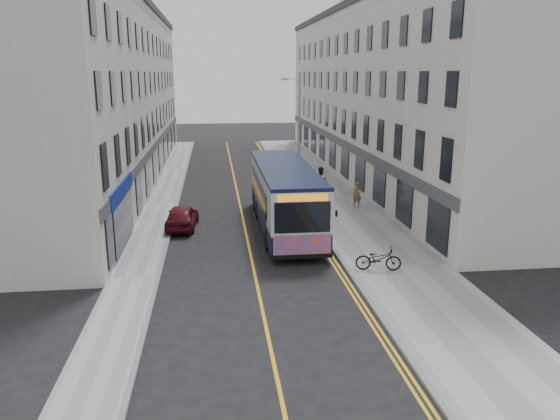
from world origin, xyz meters
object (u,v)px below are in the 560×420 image
object	(u,v)px
pedestrian_near	(357,195)
city_bus	(285,195)
pedestrian_far	(321,180)
car_white	(275,171)
streetlamp	(298,131)
car_maroon	(182,217)
bicycle	(378,259)

from	to	relation	value
pedestrian_near	city_bus	bearing A→B (deg)	-149.13
pedestrian_far	car_white	xyz separation A→B (m)	(-2.54, 6.33, -0.38)
streetlamp	car_maroon	xyz separation A→B (m)	(-7.57, -7.69, -3.73)
city_bus	pedestrian_far	size ratio (longest dim) A/B	6.39
pedestrian_far	bicycle	bearing A→B (deg)	-130.03
streetlamp	pedestrian_near	world-z (taller)	streetlamp
bicycle	pedestrian_near	xyz separation A→B (m)	(2.00, 11.11, 0.28)
pedestrian_far	car_white	size ratio (longest dim) A/B	0.45
pedestrian_far	streetlamp	bearing A→B (deg)	122.63
streetlamp	bicycle	size ratio (longest dim) A/B	4.16
car_maroon	car_white	bearing A→B (deg)	-111.63
bicycle	pedestrian_far	distance (m)	15.13
car_white	pedestrian_far	bearing A→B (deg)	-65.81
city_bus	car_white	bearing A→B (deg)	85.76
pedestrian_near	car_maroon	xyz separation A→B (m)	(-10.62, -3.13, -0.25)
pedestrian_near	pedestrian_far	xyz separation A→B (m)	(-1.48, 4.01, 0.15)
city_bus	pedestrian_far	xyz separation A→B (m)	(3.60, 7.94, -0.85)
city_bus	pedestrian_far	world-z (taller)	city_bus
city_bus	car_maroon	distance (m)	5.73
pedestrian_far	car_maroon	distance (m)	11.61
bicycle	pedestrian_far	size ratio (longest dim) A/B	1.03
city_bus	car_maroon	world-z (taller)	city_bus
car_white	car_maroon	xyz separation A→B (m)	(-6.60, -13.48, -0.02)
city_bus	car_maroon	bearing A→B (deg)	171.83
city_bus	streetlamp	bearing A→B (deg)	76.56
city_bus	pedestrian_near	xyz separation A→B (m)	(5.08, 3.93, -1.00)
pedestrian_near	car_maroon	world-z (taller)	pedestrian_near
car_maroon	pedestrian_far	bearing A→B (deg)	-137.53
city_bus	car_white	size ratio (longest dim) A/B	2.90
car_white	car_maroon	world-z (taller)	car_white
streetlamp	city_bus	xyz separation A→B (m)	(-2.03, -8.49, -2.48)
city_bus	pedestrian_near	world-z (taller)	city_bus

